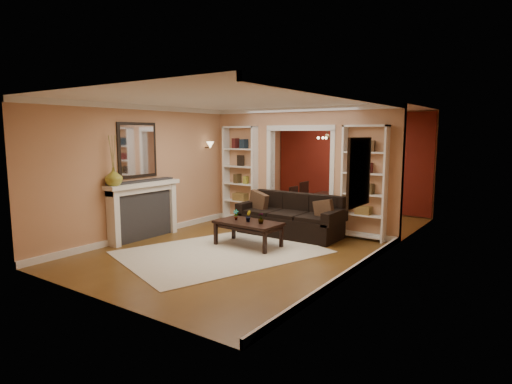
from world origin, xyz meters
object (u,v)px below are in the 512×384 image
Objects in this scene: sofa at (290,215)px; dining_table at (326,207)px; fireplace at (144,211)px; bookshelf_left at (241,174)px; bookshelf_right at (365,183)px; coffee_table at (248,234)px.

dining_table is at bearing 95.49° from sofa.
dining_table is at bearing 63.26° from fireplace.
bookshelf_left is at bearing 77.95° from fireplace.
fireplace is (-3.64, -2.53, -0.57)m from bookshelf_right.
coffee_table is 0.78× the size of dining_table.
sofa is at bearing -18.59° from bookshelf_left.
fireplace is 4.59m from dining_table.
bookshelf_right is (1.58, 1.79, 0.91)m from coffee_table.
dining_table is (2.06, 4.09, -0.30)m from fireplace.
bookshelf_left is (-1.52, 1.79, 0.91)m from coffee_table.
fireplace is (-0.54, -2.53, -0.57)m from bookshelf_left.
fireplace is 1.06× the size of dining_table.
dining_table is (0.00, 3.34, 0.04)m from coffee_table.
sofa is 0.96× the size of bookshelf_right.
bookshelf_right is at bearing 34.80° from fireplace.
sofa is 1.77× the size of coffee_table.
sofa reaches higher than coffee_table.
dining_table is at bearing 92.62° from coffee_table.
sofa is 0.96× the size of bookshelf_left.
bookshelf_left is (-1.72, 0.58, 0.72)m from sofa.
sofa is at bearing 40.74° from fireplace.
coffee_table is at bearing -49.71° from bookshelf_left.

